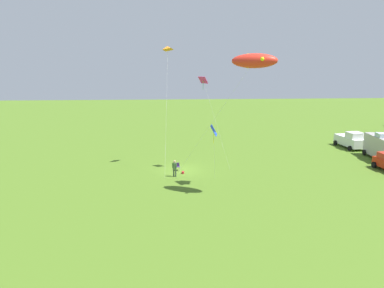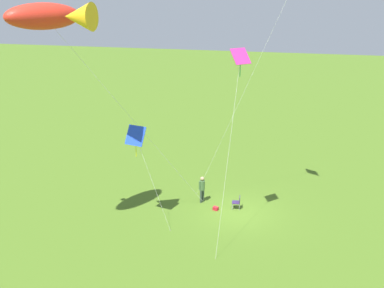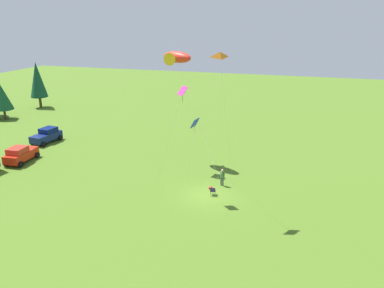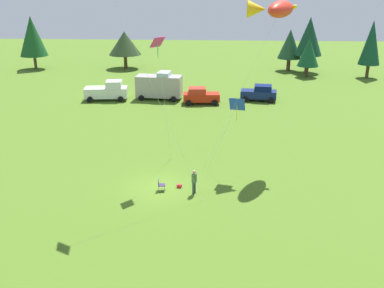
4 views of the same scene
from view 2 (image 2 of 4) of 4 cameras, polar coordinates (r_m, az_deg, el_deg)
name	(u,v)px [view 2 (image 2 of 4)]	position (r m, az deg, el deg)	size (l,w,h in m)	color
ground_plane	(238,213)	(27.81, 5.89, -8.67)	(160.00, 160.00, 0.00)	#496C1F
person_kite_flyer	(202,187)	(28.57, 1.29, -5.52)	(0.45, 0.51, 1.74)	#344438
folding_chair	(238,201)	(28.08, 5.80, -7.27)	(0.53, 0.53, 0.82)	#30214C
backpack_on_grass	(216,208)	(27.96, 3.02, -8.17)	(0.32, 0.22, 0.22)	red
kite_large_fish	(52,16)	(22.09, -17.33, 15.22)	(7.55, 8.57, 12.34)	red
kite_diamond_rainbow	(240,62)	(22.64, 6.10, 10.31)	(1.08, 3.57, 10.11)	#D62E93
kite_diamond_blue	(136,137)	(24.63, -7.15, 0.87)	(2.67, 0.84, 5.84)	blue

